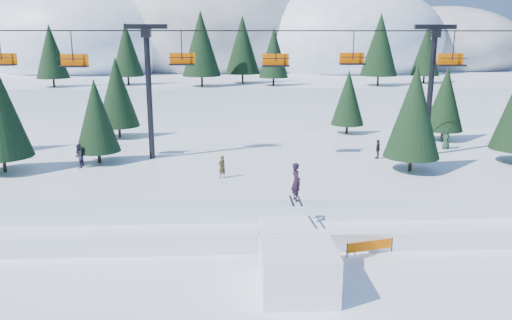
{
  "coord_description": "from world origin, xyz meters",
  "views": [
    {
      "loc": [
        -2.62,
        -20.76,
        11.77
      ],
      "look_at": [
        -1.34,
        6.0,
        5.2
      ],
      "focal_mm": 35.0,
      "sensor_mm": 36.0,
      "label": 1
    }
  ],
  "objects_px": {
    "banner_far": "(430,233)",
    "chairlift": "(273,71)",
    "jump_kicker": "(296,262)",
    "banner_near": "(370,246)"
  },
  "relations": [
    {
      "from": "chairlift",
      "to": "banner_far",
      "type": "height_order",
      "value": "chairlift"
    },
    {
      "from": "banner_near",
      "to": "chairlift",
      "type": "bearing_deg",
      "value": 108.23
    },
    {
      "from": "banner_far",
      "to": "banner_near",
      "type": "bearing_deg",
      "value": -157.57
    },
    {
      "from": "jump_kicker",
      "to": "banner_far",
      "type": "xyz_separation_m",
      "value": [
        8.65,
        5.18,
        -0.77
      ]
    },
    {
      "from": "jump_kicker",
      "to": "chairlift",
      "type": "distance_m",
      "value": 18.68
    },
    {
      "from": "banner_far",
      "to": "chairlift",
      "type": "bearing_deg",
      "value": 126.01
    },
    {
      "from": "banner_near",
      "to": "banner_far",
      "type": "relative_size",
      "value": 1.05
    },
    {
      "from": "jump_kicker",
      "to": "banner_near",
      "type": "xyz_separation_m",
      "value": [
        4.56,
        3.49,
        -0.77
      ]
    },
    {
      "from": "chairlift",
      "to": "banner_far",
      "type": "bearing_deg",
      "value": -53.99
    },
    {
      "from": "banner_near",
      "to": "banner_far",
      "type": "height_order",
      "value": "same"
    }
  ]
}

